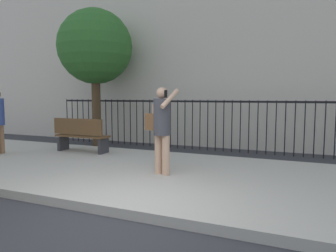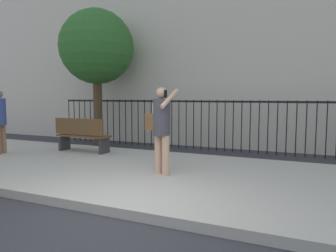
{
  "view_description": "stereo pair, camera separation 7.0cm",
  "coord_description": "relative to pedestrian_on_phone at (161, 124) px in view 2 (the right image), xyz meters",
  "views": [
    {
      "loc": [
        2.34,
        -3.61,
        1.71
      ],
      "look_at": [
        -0.2,
        2.3,
        1.1
      ],
      "focal_mm": 33.37,
      "sensor_mm": 36.0,
      "label": 1
    },
    {
      "loc": [
        2.41,
        -3.58,
        1.71
      ],
      "look_at": [
        -0.2,
        2.3,
        1.1
      ],
      "focal_mm": 33.37,
      "sensor_mm": 36.0,
      "label": 2
    }
  ],
  "objects": [
    {
      "name": "ground_plane",
      "position": [
        0.22,
        -2.01,
        -1.16
      ],
      "size": [
        60.0,
        60.0,
        0.0
      ],
      "primitive_type": "plane",
      "color": "#333338"
    },
    {
      "name": "sidewalk",
      "position": [
        0.22,
        0.19,
        -1.09
      ],
      "size": [
        28.0,
        4.4,
        0.15
      ],
      "primitive_type": "cube",
      "color": "#B2ADA3",
      "rests_on": "ground"
    },
    {
      "name": "iron_fence",
      "position": [
        0.22,
        3.89,
        -0.14
      ],
      "size": [
        12.03,
        0.04,
        1.6
      ],
      "color": "black",
      "rests_on": "ground"
    },
    {
      "name": "pedestrian_on_phone",
      "position": [
        0.0,
        0.0,
        0.0
      ],
      "size": [
        0.71,
        0.52,
        1.74
      ],
      "color": "tan",
      "rests_on": "sidewalk"
    },
    {
      "name": "street_bench",
      "position": [
        -3.09,
        1.35,
        -0.51
      ],
      "size": [
        1.6,
        0.45,
        0.95
      ],
      "color": "brown",
      "rests_on": "sidewalk"
    },
    {
      "name": "street_tree_near",
      "position": [
        -3.94,
        3.26,
        2.19
      ],
      "size": [
        2.51,
        2.51,
        4.63
      ],
      "color": "#4C3823",
      "rests_on": "ground"
    }
  ]
}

